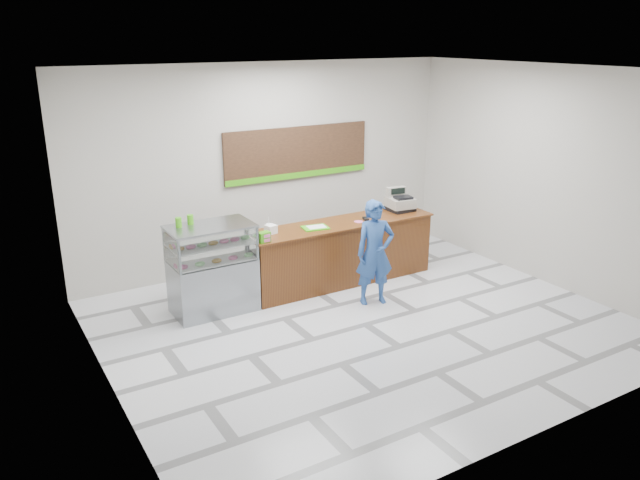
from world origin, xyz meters
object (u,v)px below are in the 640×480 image
serving_tray (315,228)px  sales_counter (340,252)px  customer (375,253)px  display_case (212,268)px  cash_register (400,202)px

serving_tray → sales_counter: bearing=16.7°
serving_tray → customer: (0.51, -0.90, -0.24)m
sales_counter → display_case: 2.23m
sales_counter → serving_tray: size_ratio=7.43×
serving_tray → customer: bearing=-50.4°
cash_register → display_case: bearing=-170.3°
cash_register → serving_tray: bearing=-166.8°
display_case → customer: size_ratio=0.83×
display_case → customer: (2.22, -0.96, 0.13)m
customer → sales_counter: bearing=106.6°
display_case → customer: bearing=-23.3°
serving_tray → customer: size_ratio=0.27×
display_case → customer: customer is taller
sales_counter → serving_tray: bearing=-173.2°
display_case → cash_register: 3.52m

